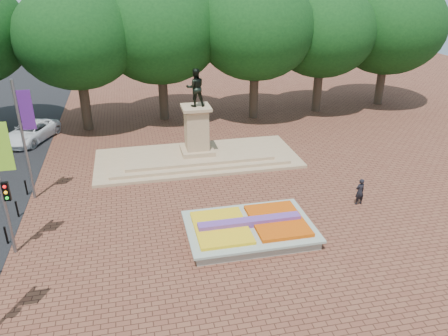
{
  "coord_description": "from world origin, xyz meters",
  "views": [
    {
      "loc": [
        -4.3,
        -19.89,
        12.14
      ],
      "look_at": [
        0.47,
        1.5,
        2.2
      ],
      "focal_mm": 35.0,
      "sensor_mm": 36.0,
      "label": 1
    }
  ],
  "objects_px": {
    "pedestrian": "(360,192)",
    "van": "(30,132)",
    "flower_bed": "(250,228)",
    "monument": "(197,148)"
  },
  "relations": [
    {
      "from": "monument",
      "to": "van",
      "type": "distance_m",
      "value": 13.64
    },
    {
      "from": "pedestrian",
      "to": "van",
      "type": "bearing_deg",
      "value": -44.38
    },
    {
      "from": "monument",
      "to": "van",
      "type": "relative_size",
      "value": 2.64
    },
    {
      "from": "monument",
      "to": "pedestrian",
      "type": "distance_m",
      "value": 11.45
    },
    {
      "from": "van",
      "to": "pedestrian",
      "type": "distance_m",
      "value": 24.79
    },
    {
      "from": "flower_bed",
      "to": "van",
      "type": "xyz_separation_m",
      "value": [
        -13.03,
        16.48,
        0.36
      ]
    },
    {
      "from": "flower_bed",
      "to": "pedestrian",
      "type": "xyz_separation_m",
      "value": [
        6.88,
        1.72,
        0.41
      ]
    },
    {
      "from": "monument",
      "to": "van",
      "type": "bearing_deg",
      "value": 151.62
    },
    {
      "from": "monument",
      "to": "pedestrian",
      "type": "relative_size",
      "value": 8.84
    },
    {
      "from": "flower_bed",
      "to": "monument",
      "type": "relative_size",
      "value": 0.45
    }
  ]
}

